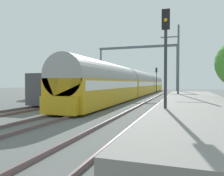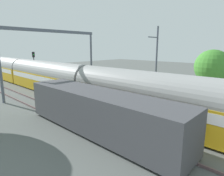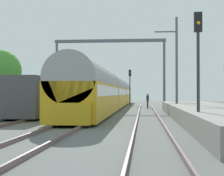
% 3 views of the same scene
% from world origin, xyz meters
% --- Properties ---
extents(ground, '(120.00, 120.00, 0.00)m').
position_xyz_m(ground, '(0.00, 0.00, 0.00)').
color(ground, '#5A5E5B').
extents(track_far_west, '(1.52, 60.00, 0.16)m').
position_xyz_m(track_far_west, '(-4.11, 0.00, 0.08)').
color(track_far_west, '#6D5355').
rests_on(track_far_west, ground).
extents(track_west, '(1.52, 60.00, 0.16)m').
position_xyz_m(track_west, '(0.00, 0.00, 0.08)').
color(track_west, '#6D5355').
rests_on(track_west, ground).
extents(platform, '(4.40, 28.00, 0.90)m').
position_xyz_m(platform, '(7.93, 2.00, 0.45)').
color(platform, gray).
rests_on(platform, ground).
extents(passenger_train, '(2.93, 49.20, 3.82)m').
position_xyz_m(passenger_train, '(0.00, 20.76, 1.97)').
color(passenger_train, gold).
rests_on(passenger_train, ground).
extents(freight_car, '(2.80, 13.00, 2.70)m').
position_xyz_m(freight_car, '(-4.11, 6.34, 1.47)').
color(freight_car, '#47474C').
rests_on(freight_car, ground).
extents(person_crossing, '(0.29, 0.43, 1.73)m').
position_xyz_m(person_crossing, '(4.27, 19.66, 1.03)').
color(person_crossing, '#2F2F2F').
rests_on(person_crossing, ground).
extents(railway_signal_far, '(0.36, 0.30, 5.03)m').
position_xyz_m(railway_signal_far, '(1.92, 28.48, 3.22)').
color(railway_signal_far, '#2D2D33').
rests_on(railway_signal_far, ground).
extents(catenary_gantry, '(12.63, 0.28, 7.86)m').
position_xyz_m(catenary_gantry, '(0.00, 18.90, 5.64)').
color(catenary_gantry, '#535968').
rests_on(catenary_gantry, ground).
extents(catenary_pole_east_mid, '(1.90, 0.20, 8.00)m').
position_xyz_m(catenary_pole_east_mid, '(6.47, 8.28, 4.15)').
color(catenary_pole_east_mid, '#535968').
rests_on(catenary_pole_east_mid, ground).
extents(tree_east_background, '(3.90, 3.90, 5.54)m').
position_xyz_m(tree_east_background, '(11.29, 3.86, 3.58)').
color(tree_east_background, '#4C3826').
rests_on(tree_east_background, ground).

